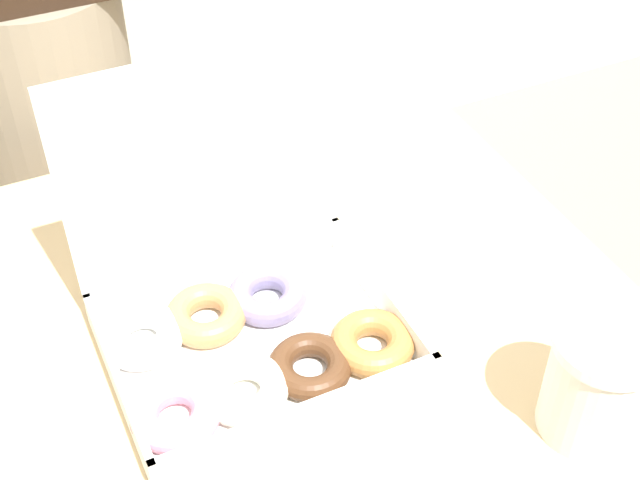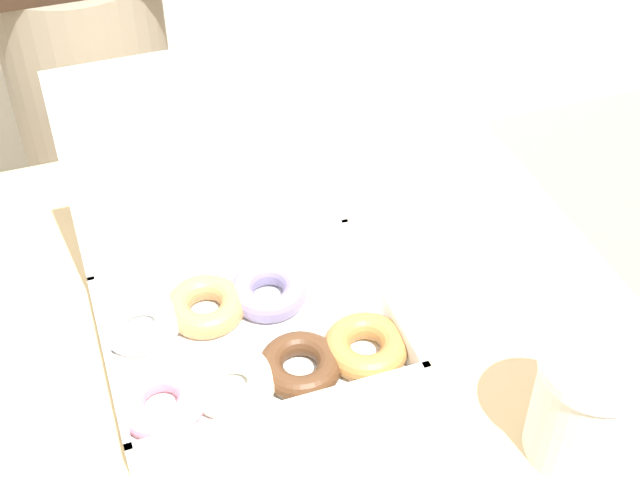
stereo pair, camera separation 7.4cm
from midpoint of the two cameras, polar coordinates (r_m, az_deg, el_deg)
The scene contains 2 objects.
donut_box at distance 0.96m, azimuth -3.12°, elevation -4.74°, with size 0.34×0.28×0.29m.
coffee_cup at distance 0.90m, azimuth 18.95°, elevation -10.08°, with size 0.11×0.11×0.13m.
Camera 2 is at (-0.18, -0.66, 1.46)m, focal length 50.00 mm.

